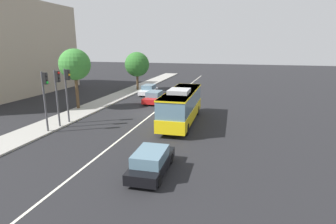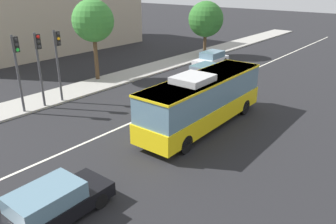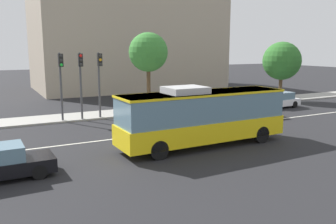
{
  "view_description": "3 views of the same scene",
  "coord_description": "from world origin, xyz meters",
  "px_view_note": "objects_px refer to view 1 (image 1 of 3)",
  "views": [
    {
      "loc": [
        -27.21,
        -8.87,
        7.34
      ],
      "look_at": [
        -5.18,
        -3.03,
        1.58
      ],
      "focal_mm": 28.6,
      "sensor_mm": 36.0,
      "label": 1
    },
    {
      "loc": [
        -18.53,
        -13.85,
        8.37
      ],
      "look_at": [
        -5.09,
        -2.83,
        1.39
      ],
      "focal_mm": 35.35,
      "sensor_mm": 36.0,
      "label": 2
    },
    {
      "loc": [
        -13.67,
        -20.27,
        5.5
      ],
      "look_at": [
        -4.41,
        -2.39,
        1.88
      ],
      "focal_mm": 37.8,
      "sensor_mm": 36.0,
      "label": 3
    }
  ],
  "objects_px": {
    "sedan_black": "(151,162)",
    "street_tree_kerbside_centre": "(75,65)",
    "traffic_light_far_corner": "(67,86)",
    "street_tree_kerbside_left": "(137,64)",
    "traffic_light_mid_block": "(58,89)",
    "traffic_light_near_corner": "(45,92)",
    "sedan_white": "(148,90)",
    "sedan_red": "(154,97)",
    "transit_bus": "(181,104)"
  },
  "relations": [
    {
      "from": "street_tree_kerbside_centre",
      "to": "transit_bus",
      "type": "bearing_deg",
      "value": -100.7
    },
    {
      "from": "traffic_light_mid_block",
      "to": "sedan_black",
      "type": "bearing_deg",
      "value": -28.21
    },
    {
      "from": "traffic_light_far_corner",
      "to": "sedan_white",
      "type": "bearing_deg",
      "value": 76.76
    },
    {
      "from": "transit_bus",
      "to": "sedan_red",
      "type": "distance_m",
      "value": 9.84
    },
    {
      "from": "sedan_white",
      "to": "traffic_light_far_corner",
      "type": "xyz_separation_m",
      "value": [
        -16.35,
        2.3,
        2.84
      ]
    },
    {
      "from": "transit_bus",
      "to": "traffic_light_near_corner",
      "type": "distance_m",
      "value": 11.96
    },
    {
      "from": "transit_bus",
      "to": "traffic_light_near_corner",
      "type": "height_order",
      "value": "traffic_light_near_corner"
    },
    {
      "from": "sedan_black",
      "to": "traffic_light_mid_block",
      "type": "bearing_deg",
      "value": 58.03
    },
    {
      "from": "traffic_light_near_corner",
      "to": "street_tree_kerbside_centre",
      "type": "xyz_separation_m",
      "value": [
        8.21,
        2.5,
        1.58
      ]
    },
    {
      "from": "traffic_light_mid_block",
      "to": "traffic_light_far_corner",
      "type": "distance_m",
      "value": 1.46
    },
    {
      "from": "sedan_black",
      "to": "transit_bus",
      "type": "bearing_deg",
      "value": 1.23
    },
    {
      "from": "traffic_light_near_corner",
      "to": "street_tree_kerbside_centre",
      "type": "bearing_deg",
      "value": 102.28
    },
    {
      "from": "sedan_red",
      "to": "traffic_light_far_corner",
      "type": "xyz_separation_m",
      "value": [
        -11.07,
        4.87,
        2.84
      ]
    },
    {
      "from": "transit_bus",
      "to": "traffic_light_mid_block",
      "type": "height_order",
      "value": "traffic_light_mid_block"
    },
    {
      "from": "traffic_light_far_corner",
      "to": "traffic_light_near_corner",
      "type": "bearing_deg",
      "value": -96.95
    },
    {
      "from": "sedan_black",
      "to": "street_tree_kerbside_centre",
      "type": "height_order",
      "value": "street_tree_kerbside_centre"
    },
    {
      "from": "sedan_white",
      "to": "traffic_light_near_corner",
      "type": "distance_m",
      "value": 19.6
    },
    {
      "from": "sedan_red",
      "to": "traffic_light_far_corner",
      "type": "relative_size",
      "value": 0.87
    },
    {
      "from": "sedan_red",
      "to": "street_tree_kerbside_left",
      "type": "xyz_separation_m",
      "value": [
        8.63,
        5.61,
        3.49
      ]
    },
    {
      "from": "transit_bus",
      "to": "traffic_light_far_corner",
      "type": "xyz_separation_m",
      "value": [
        -2.89,
        10.23,
        1.75
      ]
    },
    {
      "from": "street_tree_kerbside_left",
      "to": "traffic_light_far_corner",
      "type": "bearing_deg",
      "value": -177.85
    },
    {
      "from": "sedan_black",
      "to": "sedan_white",
      "type": "height_order",
      "value": "same"
    },
    {
      "from": "sedan_black",
      "to": "street_tree_kerbside_centre",
      "type": "bearing_deg",
      "value": 44.08
    },
    {
      "from": "street_tree_kerbside_centre",
      "to": "traffic_light_far_corner",
      "type": "bearing_deg",
      "value": -154.0
    },
    {
      "from": "transit_bus",
      "to": "traffic_light_near_corner",
      "type": "xyz_separation_m",
      "value": [
        -5.78,
        10.32,
        1.75
      ]
    },
    {
      "from": "sedan_white",
      "to": "transit_bus",
      "type": "bearing_deg",
      "value": 28.6
    },
    {
      "from": "sedan_black",
      "to": "sedan_white",
      "type": "relative_size",
      "value": 1.0
    },
    {
      "from": "traffic_light_far_corner",
      "to": "street_tree_kerbside_left",
      "type": "xyz_separation_m",
      "value": [
        19.7,
        0.74,
        0.65
      ]
    },
    {
      "from": "street_tree_kerbside_centre",
      "to": "traffic_light_near_corner",
      "type": "bearing_deg",
      "value": -163.03
    },
    {
      "from": "sedan_red",
      "to": "traffic_light_mid_block",
      "type": "height_order",
      "value": "traffic_light_mid_block"
    },
    {
      "from": "sedan_black",
      "to": "traffic_light_near_corner",
      "type": "distance_m",
      "value": 12.2
    },
    {
      "from": "transit_bus",
      "to": "traffic_light_mid_block",
      "type": "xyz_separation_m",
      "value": [
        -4.34,
        10.21,
        1.75
      ]
    },
    {
      "from": "sedan_black",
      "to": "street_tree_kerbside_left",
      "type": "height_order",
      "value": "street_tree_kerbside_left"
    },
    {
      "from": "sedan_white",
      "to": "traffic_light_near_corner",
      "type": "xyz_separation_m",
      "value": [
        -19.25,
        2.39,
        2.84
      ]
    },
    {
      "from": "transit_bus",
      "to": "sedan_black",
      "type": "bearing_deg",
      "value": -178.47
    },
    {
      "from": "traffic_light_mid_block",
      "to": "traffic_light_far_corner",
      "type": "bearing_deg",
      "value": 93.38
    },
    {
      "from": "sedan_white",
      "to": "traffic_light_mid_block",
      "type": "distance_m",
      "value": 18.18
    },
    {
      "from": "sedan_white",
      "to": "street_tree_kerbside_centre",
      "type": "xyz_separation_m",
      "value": [
        -11.04,
        4.89,
        4.42
      ]
    },
    {
      "from": "sedan_white",
      "to": "street_tree_kerbside_centre",
      "type": "relative_size",
      "value": 0.66
    },
    {
      "from": "sedan_white",
      "to": "traffic_light_far_corner",
      "type": "height_order",
      "value": "traffic_light_far_corner"
    },
    {
      "from": "traffic_light_near_corner",
      "to": "transit_bus",
      "type": "bearing_deg",
      "value": 24.56
    },
    {
      "from": "traffic_light_far_corner",
      "to": "sedan_black",
      "type": "bearing_deg",
      "value": -41.12
    },
    {
      "from": "sedan_black",
      "to": "traffic_light_near_corner",
      "type": "xyz_separation_m",
      "value": [
        4.87,
        10.82,
        2.84
      ]
    },
    {
      "from": "traffic_light_mid_block",
      "to": "street_tree_kerbside_centre",
      "type": "height_order",
      "value": "street_tree_kerbside_centre"
    },
    {
      "from": "street_tree_kerbside_centre",
      "to": "sedan_black",
      "type": "bearing_deg",
      "value": -134.46
    },
    {
      "from": "traffic_light_mid_block",
      "to": "street_tree_kerbside_centre",
      "type": "bearing_deg",
      "value": 113.45
    },
    {
      "from": "sedan_white",
      "to": "sedan_black",
      "type": "bearing_deg",
      "value": 17.37
    },
    {
      "from": "street_tree_kerbside_centre",
      "to": "sedan_red",
      "type": "bearing_deg",
      "value": -52.35
    },
    {
      "from": "traffic_light_near_corner",
      "to": "street_tree_kerbside_left",
      "type": "distance_m",
      "value": 22.61
    },
    {
      "from": "street_tree_kerbside_centre",
      "to": "street_tree_kerbside_left",
      "type": "bearing_deg",
      "value": -7.33
    }
  ]
}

